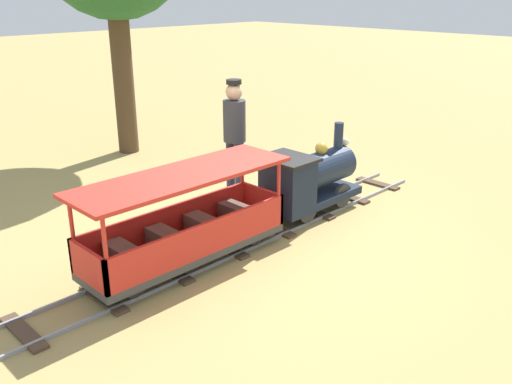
% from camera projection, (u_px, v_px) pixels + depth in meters
% --- Properties ---
extents(ground_plane, '(60.00, 60.00, 0.00)m').
position_uv_depth(ground_plane, '(248.00, 239.00, 6.37)').
color(ground_plane, '#A38C51').
extents(track, '(0.68, 6.05, 0.04)m').
position_uv_depth(track, '(249.00, 237.00, 6.38)').
color(track, gray).
rests_on(track, ground_plane).
extents(locomotive, '(0.64, 1.45, 1.06)m').
position_uv_depth(locomotive, '(309.00, 178.00, 6.90)').
color(locomotive, '#192338').
rests_on(locomotive, ground_plane).
extents(passenger_car, '(0.74, 2.35, 0.97)m').
position_uv_depth(passenger_car, '(186.00, 228.00, 5.64)').
color(passenger_car, '#3F3F3F').
rests_on(passenger_car, ground_plane).
extents(conductor_person, '(0.30, 0.30, 1.62)m').
position_uv_depth(conductor_person, '(234.00, 130.00, 7.33)').
color(conductor_person, '#282D47').
rests_on(conductor_person, ground_plane).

